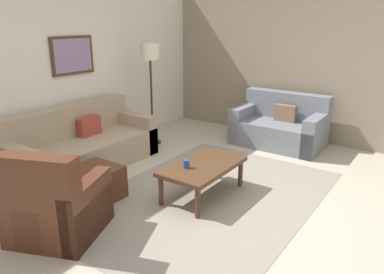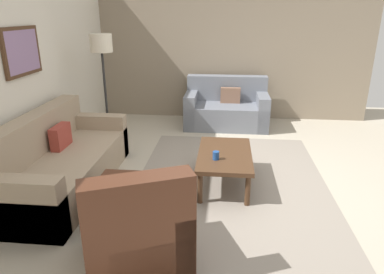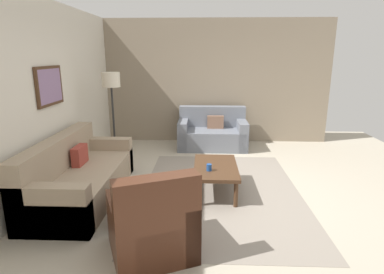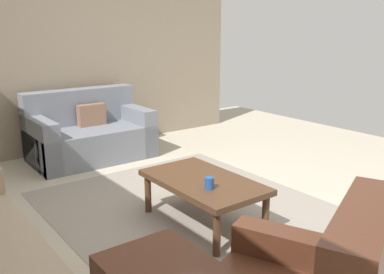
{
  "view_description": "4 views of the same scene",
  "coord_description": "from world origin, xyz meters",
  "px_view_note": "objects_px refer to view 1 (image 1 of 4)",
  "views": [
    {
      "loc": [
        -3.4,
        -2.18,
        2.08
      ],
      "look_at": [
        0.06,
        0.27,
        0.72
      ],
      "focal_mm": 34.15,
      "sensor_mm": 36.0,
      "label": 1
    },
    {
      "loc": [
        -3.87,
        0.1,
        2.02
      ],
      "look_at": [
        -0.1,
        0.47,
        0.65
      ],
      "focal_mm": 32.67,
      "sensor_mm": 36.0,
      "label": 2
    },
    {
      "loc": [
        -4.38,
        0.26,
        2.01
      ],
      "look_at": [
        0.06,
        0.44,
        0.84
      ],
      "focal_mm": 29.37,
      "sensor_mm": 36.0,
      "label": 3
    },
    {
      "loc": [
        -2.61,
        2.2,
        1.67
      ],
      "look_at": [
        -0.11,
        0.31,
        0.85
      ],
      "focal_mm": 39.35,
      "sensor_mm": 36.0,
      "label": 4
    }
  ],
  "objects_px": {
    "armchair_leather": "(55,209)",
    "cup": "(186,164)",
    "couch_loveseat": "(280,127)",
    "ottoman": "(94,184)",
    "framed_artwork": "(73,55)",
    "couch_main": "(79,147)",
    "lamp_standing": "(150,62)",
    "coffee_table": "(203,168)"
  },
  "relations": [
    {
      "from": "couch_loveseat",
      "to": "framed_artwork",
      "type": "relative_size",
      "value": 2.03
    },
    {
      "from": "couch_main",
      "to": "armchair_leather",
      "type": "height_order",
      "value": "armchair_leather"
    },
    {
      "from": "couch_loveseat",
      "to": "coffee_table",
      "type": "relative_size",
      "value": 1.35
    },
    {
      "from": "ottoman",
      "to": "cup",
      "type": "xyz_separation_m",
      "value": [
        0.63,
        -0.91,
        0.26
      ]
    },
    {
      "from": "armchair_leather",
      "to": "cup",
      "type": "xyz_separation_m",
      "value": [
        1.4,
        -0.58,
        0.15
      ]
    },
    {
      "from": "coffee_table",
      "to": "framed_artwork",
      "type": "bearing_deg",
      "value": 87.72
    },
    {
      "from": "armchair_leather",
      "to": "couch_loveseat",
      "type": "bearing_deg",
      "value": -9.75
    },
    {
      "from": "couch_main",
      "to": "ottoman",
      "type": "distance_m",
      "value": 1.15
    },
    {
      "from": "ottoman",
      "to": "lamp_standing",
      "type": "relative_size",
      "value": 0.33
    },
    {
      "from": "coffee_table",
      "to": "cup",
      "type": "height_order",
      "value": "cup"
    },
    {
      "from": "armchair_leather",
      "to": "lamp_standing",
      "type": "distance_m",
      "value": 3.2
    },
    {
      "from": "cup",
      "to": "framed_artwork",
      "type": "distance_m",
      "value": 2.59
    },
    {
      "from": "couch_main",
      "to": "framed_artwork",
      "type": "bearing_deg",
      "value": 49.4
    },
    {
      "from": "cup",
      "to": "framed_artwork",
      "type": "relative_size",
      "value": 0.13
    },
    {
      "from": "ottoman",
      "to": "framed_artwork",
      "type": "distance_m",
      "value": 2.18
    },
    {
      "from": "couch_main",
      "to": "coffee_table",
      "type": "height_order",
      "value": "couch_main"
    },
    {
      "from": "ottoman",
      "to": "framed_artwork",
      "type": "height_order",
      "value": "framed_artwork"
    },
    {
      "from": "couch_loveseat",
      "to": "coffee_table",
      "type": "height_order",
      "value": "couch_loveseat"
    },
    {
      "from": "couch_main",
      "to": "couch_loveseat",
      "type": "xyz_separation_m",
      "value": [
        2.69,
        -2.01,
        0.0
      ]
    },
    {
      "from": "armchair_leather",
      "to": "coffee_table",
      "type": "height_order",
      "value": "armchair_leather"
    },
    {
      "from": "couch_loveseat",
      "to": "cup",
      "type": "relative_size",
      "value": 15.25
    },
    {
      "from": "couch_loveseat",
      "to": "armchair_leather",
      "type": "bearing_deg",
      "value": 170.25
    },
    {
      "from": "armchair_leather",
      "to": "cup",
      "type": "height_order",
      "value": "armchair_leather"
    },
    {
      "from": "ottoman",
      "to": "coffee_table",
      "type": "bearing_deg",
      "value": -50.24
    },
    {
      "from": "couch_main",
      "to": "coffee_table",
      "type": "bearing_deg",
      "value": -82.44
    },
    {
      "from": "coffee_table",
      "to": "framed_artwork",
      "type": "height_order",
      "value": "framed_artwork"
    },
    {
      "from": "armchair_leather",
      "to": "lamp_standing",
      "type": "relative_size",
      "value": 0.61
    },
    {
      "from": "ottoman",
      "to": "coffee_table",
      "type": "distance_m",
      "value": 1.32
    },
    {
      "from": "couch_loveseat",
      "to": "armchair_leather",
      "type": "relative_size",
      "value": 1.42
    },
    {
      "from": "couch_loveseat",
      "to": "framed_artwork",
      "type": "height_order",
      "value": "framed_artwork"
    },
    {
      "from": "couch_loveseat",
      "to": "cup",
      "type": "bearing_deg",
      "value": 177.64
    },
    {
      "from": "ottoman",
      "to": "coffee_table",
      "type": "relative_size",
      "value": 0.51
    },
    {
      "from": "coffee_table",
      "to": "framed_artwork",
      "type": "distance_m",
      "value": 2.71
    },
    {
      "from": "ottoman",
      "to": "couch_loveseat",
      "type": "bearing_deg",
      "value": -17.29
    },
    {
      "from": "ottoman",
      "to": "cup",
      "type": "bearing_deg",
      "value": -55.0
    },
    {
      "from": "couch_loveseat",
      "to": "cup",
      "type": "distance_m",
      "value": 2.63
    },
    {
      "from": "armchair_leather",
      "to": "coffee_table",
      "type": "xyz_separation_m",
      "value": [
        1.6,
        -0.68,
        0.05
      ]
    },
    {
      "from": "couch_loveseat",
      "to": "lamp_standing",
      "type": "bearing_deg",
      "value": 123.9
    },
    {
      "from": "coffee_table",
      "to": "cup",
      "type": "bearing_deg",
      "value": 153.47
    },
    {
      "from": "couch_loveseat",
      "to": "ottoman",
      "type": "bearing_deg",
      "value": 162.71
    },
    {
      "from": "couch_main",
      "to": "ottoman",
      "type": "height_order",
      "value": "couch_main"
    },
    {
      "from": "armchair_leather",
      "to": "cup",
      "type": "relative_size",
      "value": 10.74
    }
  ]
}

